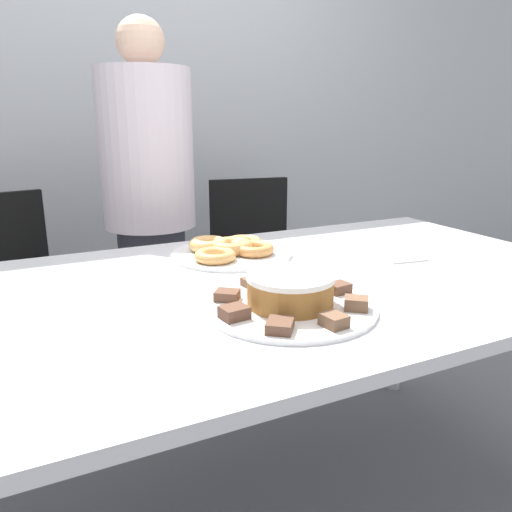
{
  "coord_description": "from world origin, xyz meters",
  "views": [
    {
      "loc": [
        -0.55,
        -1.1,
        1.18
      ],
      "look_at": [
        0.0,
        0.04,
        0.83
      ],
      "focal_mm": 35.0,
      "sensor_mm": 36.0,
      "label": 1
    }
  ],
  "objects": [
    {
      "name": "wall_back",
      "position": [
        0.0,
        1.61,
        1.3
      ],
      "size": [
        8.0,
        0.05,
        2.6
      ],
      "color": "#B2B7BC",
      "rests_on": "ground_plane"
    },
    {
      "name": "table",
      "position": [
        0.0,
        0.0,
        0.7
      ],
      "size": [
        1.92,
        1.03,
        0.77
      ],
      "color": "silver",
      "rests_on": "ground_plane"
    },
    {
      "name": "person_standing",
      "position": [
        -0.07,
        0.87,
        0.81
      ],
      "size": [
        0.36,
        0.36,
        1.55
      ],
      "color": "#383842",
      "rests_on": "ground_plane"
    },
    {
      "name": "office_chair_left",
      "position": [
        -0.61,
        0.98,
        0.43
      ],
      "size": [
        0.52,
        0.52,
        0.9
      ],
      "rotation": [
        0.0,
        0.0,
        0.21
      ],
      "color": "black",
      "rests_on": "ground_plane"
    },
    {
      "name": "office_chair_right",
      "position": [
        0.47,
        0.98,
        0.43
      ],
      "size": [
        0.5,
        0.5,
        0.9
      ],
      "rotation": [
        0.0,
        0.0,
        -0.14
      ],
      "color": "black",
      "rests_on": "ground_plane"
    },
    {
      "name": "plate_cake",
      "position": [
        -0.03,
        -0.19,
        0.78
      ],
      "size": [
        0.39,
        0.39,
        0.01
      ],
      "color": "white",
      "rests_on": "table"
    },
    {
      "name": "plate_donuts",
      "position": [
        0.03,
        0.27,
        0.78
      ],
      "size": [
        0.37,
        0.37,
        0.01
      ],
      "color": "white",
      "rests_on": "table"
    },
    {
      "name": "frosted_cake",
      "position": [
        -0.03,
        -0.19,
        0.82
      ],
      "size": [
        0.2,
        0.2,
        0.07
      ],
      "color": "#9E662D",
      "rests_on": "plate_cake"
    },
    {
      "name": "lamington_0",
      "position": [
        0.06,
        -0.08,
        0.79
      ],
      "size": [
        0.07,
        0.07,
        0.02
      ],
      "rotation": [
        0.0,
        0.0,
        0.91
      ],
      "color": "brown",
      "rests_on": "plate_cake"
    },
    {
      "name": "lamington_1",
      "position": [
        -0.05,
        -0.05,
        0.79
      ],
      "size": [
        0.06,
        0.06,
        0.02
      ],
      "rotation": [
        0.0,
        0.0,
        1.7
      ],
      "color": "brown",
      "rests_on": "plate_cake"
    },
    {
      "name": "lamington_2",
      "position": [
        -0.14,
        -0.11,
        0.8
      ],
      "size": [
        0.07,
        0.07,
        0.02
      ],
      "rotation": [
        0.0,
        0.0,
        2.48
      ],
      "color": "brown",
      "rests_on": "plate_cake"
    },
    {
      "name": "lamington_3",
      "position": [
        -0.17,
        -0.21,
        0.8
      ],
      "size": [
        0.06,
        0.05,
        0.03
      ],
      "rotation": [
        0.0,
        0.0,
        3.27
      ],
      "color": "brown",
      "rests_on": "plate_cake"
    },
    {
      "name": "lamington_4",
      "position": [
        -0.12,
        -0.31,
        0.79
      ],
      "size": [
        0.08,
        0.08,
        0.02
      ],
      "rotation": [
        0.0,
        0.0,
        4.05
      ],
      "color": "brown",
      "rests_on": "plate_cake"
    },
    {
      "name": "lamington_5",
      "position": [
        -0.01,
        -0.34,
        0.8
      ],
      "size": [
        0.05,
        0.05,
        0.03
      ],
      "rotation": [
        0.0,
        0.0,
        4.84
      ],
      "color": "brown",
      "rests_on": "plate_cake"
    },
    {
      "name": "lamington_6",
      "position": [
        0.09,
        -0.28,
        0.8
      ],
      "size": [
        0.07,
        0.06,
        0.03
      ],
      "rotation": [
        0.0,
        0.0,
        5.62
      ],
      "color": "brown",
      "rests_on": "plate_cake"
    },
    {
      "name": "lamington_7",
      "position": [
        0.12,
        -0.18,
        0.8
      ],
      "size": [
        0.06,
        0.05,
        0.02
      ],
      "rotation": [
        0.0,
        0.0,
        6.41
      ],
      "color": "brown",
      "rests_on": "plate_cake"
    },
    {
      "name": "donut_0",
      "position": [
        0.03,
        0.27,
        0.8
      ],
      "size": [
        0.13,
        0.13,
        0.04
      ],
      "color": "tan",
      "rests_on": "plate_donuts"
    },
    {
      "name": "donut_1",
      "position": [
        0.09,
        0.32,
        0.8
      ],
      "size": [
        0.12,
        0.12,
        0.03
      ],
      "color": "tan",
      "rests_on": "plate_donuts"
    },
    {
      "name": "donut_2",
      "position": [
        -0.02,
        0.33,
        0.8
      ],
      "size": [
        0.12,
        0.12,
        0.04
      ],
      "color": "#E5AD66",
      "rests_on": "plate_donuts"
    },
    {
      "name": "donut_3",
      "position": [
        -0.05,
        0.21,
        0.8
      ],
      "size": [
        0.12,
        0.12,
        0.03
      ],
      "color": "tan",
      "rests_on": "plate_donuts"
    },
    {
      "name": "donut_4",
      "position": [
        0.09,
        0.22,
        0.8
      ],
      "size": [
        0.12,
        0.12,
        0.03
      ],
      "color": "#D18E4C",
      "rests_on": "plate_donuts"
    },
    {
      "name": "napkin",
      "position": [
        0.48,
        0.01,
        0.78
      ],
      "size": [
        0.13,
        0.11,
        0.01
      ],
      "color": "white",
      "rests_on": "table"
    }
  ]
}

